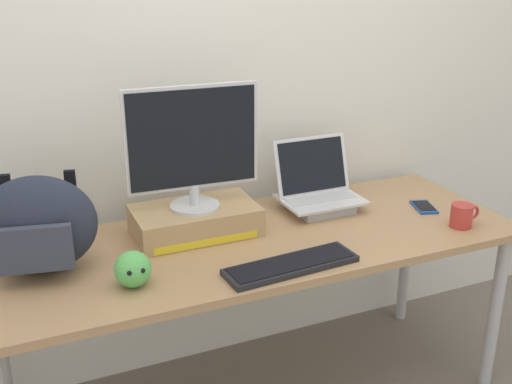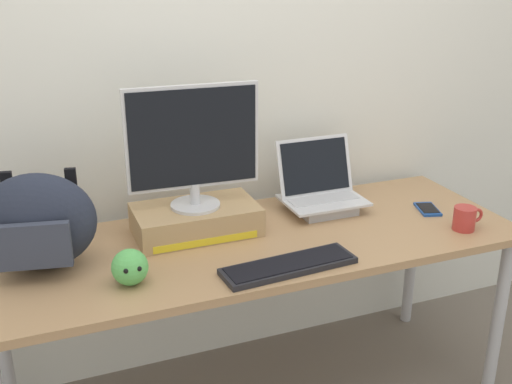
{
  "view_description": "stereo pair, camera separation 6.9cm",
  "coord_description": "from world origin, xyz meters",
  "px_view_note": "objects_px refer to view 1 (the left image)",
  "views": [
    {
      "loc": [
        -0.82,
        -1.88,
        1.69
      ],
      "look_at": [
        0.0,
        0.0,
        0.91
      ],
      "focal_mm": 43.73,
      "sensor_mm": 36.0,
      "label": 1
    },
    {
      "loc": [
        -0.75,
        -1.91,
        1.69
      ],
      "look_at": [
        0.0,
        0.0,
        0.91
      ],
      "focal_mm": 43.73,
      "sensor_mm": 36.0,
      "label": 2
    }
  ],
  "objects_px": {
    "coffee_mug": "(462,216)",
    "cell_phone": "(424,207)",
    "open_laptop": "(319,196)",
    "plush_toy": "(133,269)",
    "desktop_monitor": "(193,146)",
    "external_keyboard": "(291,265)",
    "toner_box_yellow": "(195,220)",
    "messenger_backpack": "(38,225)"
  },
  "relations": [
    {
      "from": "desktop_monitor",
      "to": "open_laptop",
      "type": "height_order",
      "value": "desktop_monitor"
    },
    {
      "from": "plush_toy",
      "to": "external_keyboard",
      "type": "bearing_deg",
      "value": -10.3
    },
    {
      "from": "cell_phone",
      "to": "plush_toy",
      "type": "distance_m",
      "value": 1.23
    },
    {
      "from": "toner_box_yellow",
      "to": "coffee_mug",
      "type": "height_order",
      "value": "toner_box_yellow"
    },
    {
      "from": "toner_box_yellow",
      "to": "coffee_mug",
      "type": "xyz_separation_m",
      "value": [
        0.94,
        -0.34,
        -0.01
      ]
    },
    {
      "from": "cell_phone",
      "to": "plush_toy",
      "type": "bearing_deg",
      "value": -155.97
    },
    {
      "from": "coffee_mug",
      "to": "cell_phone",
      "type": "height_order",
      "value": "coffee_mug"
    },
    {
      "from": "toner_box_yellow",
      "to": "messenger_backpack",
      "type": "bearing_deg",
      "value": -171.7
    },
    {
      "from": "external_keyboard",
      "to": "coffee_mug",
      "type": "distance_m",
      "value": 0.74
    },
    {
      "from": "desktop_monitor",
      "to": "external_keyboard",
      "type": "distance_m",
      "value": 0.54
    },
    {
      "from": "desktop_monitor",
      "to": "open_laptop",
      "type": "relative_size",
      "value": 1.49
    },
    {
      "from": "external_keyboard",
      "to": "messenger_backpack",
      "type": "height_order",
      "value": "messenger_backpack"
    },
    {
      "from": "external_keyboard",
      "to": "cell_phone",
      "type": "relative_size",
      "value": 3.11
    },
    {
      "from": "plush_toy",
      "to": "open_laptop",
      "type": "bearing_deg",
      "value": 21.43
    },
    {
      "from": "toner_box_yellow",
      "to": "plush_toy",
      "type": "distance_m",
      "value": 0.42
    },
    {
      "from": "open_laptop",
      "to": "coffee_mug",
      "type": "distance_m",
      "value": 0.55
    },
    {
      "from": "plush_toy",
      "to": "cell_phone",
      "type": "bearing_deg",
      "value": 7.29
    },
    {
      "from": "coffee_mug",
      "to": "external_keyboard",
      "type": "bearing_deg",
      "value": -176.6
    },
    {
      "from": "desktop_monitor",
      "to": "plush_toy",
      "type": "height_order",
      "value": "desktop_monitor"
    },
    {
      "from": "toner_box_yellow",
      "to": "open_laptop",
      "type": "height_order",
      "value": "open_laptop"
    },
    {
      "from": "messenger_backpack",
      "to": "external_keyboard",
      "type": "bearing_deg",
      "value": -10.53
    },
    {
      "from": "toner_box_yellow",
      "to": "cell_phone",
      "type": "bearing_deg",
      "value": -8.31
    },
    {
      "from": "open_laptop",
      "to": "messenger_backpack",
      "type": "relative_size",
      "value": 0.8
    },
    {
      "from": "cell_phone",
      "to": "plush_toy",
      "type": "relative_size",
      "value": 1.29
    },
    {
      "from": "coffee_mug",
      "to": "cell_phone",
      "type": "xyz_separation_m",
      "value": [
        -0.01,
        0.2,
        -0.04
      ]
    },
    {
      "from": "toner_box_yellow",
      "to": "desktop_monitor",
      "type": "relative_size",
      "value": 0.94
    },
    {
      "from": "cell_phone",
      "to": "plush_toy",
      "type": "xyz_separation_m",
      "value": [
        -1.22,
        -0.16,
        0.05
      ]
    },
    {
      "from": "desktop_monitor",
      "to": "cell_phone",
      "type": "relative_size",
      "value": 3.21
    },
    {
      "from": "coffee_mug",
      "to": "messenger_backpack",
      "type": "bearing_deg",
      "value": 170.1
    },
    {
      "from": "desktop_monitor",
      "to": "toner_box_yellow",
      "type": "bearing_deg",
      "value": 88.96
    },
    {
      "from": "desktop_monitor",
      "to": "cell_phone",
      "type": "bearing_deg",
      "value": -5.4
    },
    {
      "from": "open_laptop",
      "to": "external_keyboard",
      "type": "height_order",
      "value": "open_laptop"
    },
    {
      "from": "messenger_backpack",
      "to": "plush_toy",
      "type": "xyz_separation_m",
      "value": [
        0.25,
        -0.21,
        -0.1
      ]
    },
    {
      "from": "toner_box_yellow",
      "to": "messenger_backpack",
      "type": "relative_size",
      "value": 1.12
    },
    {
      "from": "coffee_mug",
      "to": "desktop_monitor",
      "type": "bearing_deg",
      "value": 160.27
    },
    {
      "from": "messenger_backpack",
      "to": "plush_toy",
      "type": "relative_size",
      "value": 3.49
    },
    {
      "from": "external_keyboard",
      "to": "messenger_backpack",
      "type": "distance_m",
      "value": 0.82
    },
    {
      "from": "desktop_monitor",
      "to": "plush_toy",
      "type": "distance_m",
      "value": 0.5
    },
    {
      "from": "desktop_monitor",
      "to": "open_laptop",
      "type": "bearing_deg",
      "value": 6.65
    },
    {
      "from": "open_laptop",
      "to": "plush_toy",
      "type": "height_order",
      "value": "open_laptop"
    },
    {
      "from": "external_keyboard",
      "to": "messenger_backpack",
      "type": "xyz_separation_m",
      "value": [
        -0.75,
        0.3,
        0.15
      ]
    },
    {
      "from": "desktop_monitor",
      "to": "cell_phone",
      "type": "height_order",
      "value": "desktop_monitor"
    }
  ]
}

